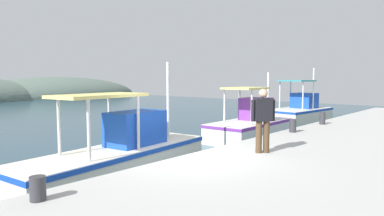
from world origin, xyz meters
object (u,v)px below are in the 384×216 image
object	(u,v)px
mooring_bollard_second	(293,126)
mooring_bollard_third	(322,118)
fisherman_standing	(263,118)
fishing_boat_third	(251,125)
fishing_boat_fourth	(300,112)
mooring_bollard_nearest	(38,188)
fishing_boat_second	(119,155)

from	to	relation	value
mooring_bollard_second	mooring_bollard_third	size ratio (longest dim) A/B	0.93
fisherman_standing	mooring_bollard_third	size ratio (longest dim) A/B	3.22
fishing_boat_third	fishing_boat_fourth	distance (m)	6.89
fishing_boat_fourth	mooring_bollard_second	distance (m)	9.24
fishing_boat_third	mooring_bollard_nearest	world-z (taller)	fishing_boat_third
fisherman_standing	mooring_bollard_second	world-z (taller)	fisherman_standing
fishing_boat_fourth	fisherman_standing	size ratio (longest dim) A/B	2.89
fishing_boat_third	mooring_bollard_nearest	distance (m)	11.07
fishing_boat_second	mooring_bollard_nearest	bearing A→B (deg)	-144.37
fishing_boat_third	fishing_boat_fourth	xyz separation A→B (m)	(6.85, 0.76, 0.01)
mooring_bollard_second	fishing_boat_third	bearing A→B (deg)	58.63
fishing_boat_second	fisherman_standing	xyz separation A→B (m)	(2.05, -3.28, 1.10)
fishing_boat_second	fishing_boat_third	size ratio (longest dim) A/B	1.35
mooring_bollard_nearest	mooring_bollard_third	xyz separation A→B (m)	(11.80, 0.00, 0.06)
mooring_bollard_nearest	mooring_bollard_third	world-z (taller)	mooring_bollard_third
fisherman_standing	fishing_boat_third	bearing A→B (deg)	34.36
fisherman_standing	mooring_bollard_third	bearing A→B (deg)	7.84
mooring_bollard_second	fishing_boat_second	bearing A→B (deg)	157.24
fisherman_standing	fishing_boat_second	bearing A→B (deg)	122.05
mooring_bollard_nearest	fishing_boat_third	bearing A→B (deg)	14.44
fishing_boat_second	fishing_boat_third	bearing A→B (deg)	2.86
fishing_boat_fourth	fisherman_standing	distance (m)	13.00
fishing_boat_third	mooring_bollard_third	xyz separation A→B (m)	(1.09, -2.76, 0.43)
fishing_boat_third	fisherman_standing	bearing A→B (deg)	-145.64
mooring_bollard_nearest	mooring_bollard_third	bearing A→B (deg)	0.00
fishing_boat_third	mooring_bollard_third	distance (m)	3.00
fishing_boat_second	fishing_boat_fourth	distance (m)	14.28
fishing_boat_third	mooring_bollard_second	world-z (taller)	fishing_boat_third
mooring_bollard_second	mooring_bollard_third	bearing A→B (deg)	0.00
fishing_boat_fourth	mooring_bollard_second	xyz separation A→B (m)	(-8.53, -3.52, 0.40)
fishing_boat_third	mooring_bollard_second	bearing A→B (deg)	-121.37
fishing_boat_fourth	mooring_bollard_second	size ratio (longest dim) A/B	10.06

